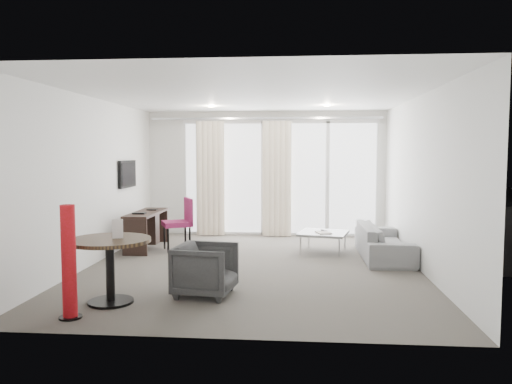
# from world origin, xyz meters

# --- Properties ---
(floor) EXTENTS (5.00, 6.00, 0.00)m
(floor) POSITION_xyz_m (0.00, 0.00, 0.00)
(floor) COLOR #524D45
(floor) RESTS_ON ground
(ceiling) EXTENTS (5.00, 6.00, 0.00)m
(ceiling) POSITION_xyz_m (0.00, 0.00, 2.60)
(ceiling) COLOR white
(ceiling) RESTS_ON ground
(wall_left) EXTENTS (0.00, 6.00, 2.60)m
(wall_left) POSITION_xyz_m (-2.50, 0.00, 1.30)
(wall_left) COLOR silver
(wall_left) RESTS_ON ground
(wall_right) EXTENTS (0.00, 6.00, 2.60)m
(wall_right) POSITION_xyz_m (2.50, 0.00, 1.30)
(wall_right) COLOR silver
(wall_right) RESTS_ON ground
(wall_front) EXTENTS (5.00, 0.00, 2.60)m
(wall_front) POSITION_xyz_m (0.00, -3.00, 1.30)
(wall_front) COLOR silver
(wall_front) RESTS_ON ground
(window_panel) EXTENTS (4.00, 0.02, 2.38)m
(window_panel) POSITION_xyz_m (0.30, 2.98, 1.20)
(window_panel) COLOR white
(window_panel) RESTS_ON ground
(window_frame) EXTENTS (4.10, 0.06, 2.44)m
(window_frame) POSITION_xyz_m (0.30, 2.97, 1.20)
(window_frame) COLOR white
(window_frame) RESTS_ON ground
(curtain_left) EXTENTS (0.60, 0.20, 2.38)m
(curtain_left) POSITION_xyz_m (-1.15, 2.82, 1.20)
(curtain_left) COLOR #F4E2C4
(curtain_left) RESTS_ON ground
(curtain_right) EXTENTS (0.60, 0.20, 2.38)m
(curtain_right) POSITION_xyz_m (0.25, 2.82, 1.20)
(curtain_right) COLOR #F4E2C4
(curtain_right) RESTS_ON ground
(curtain_track) EXTENTS (4.80, 0.04, 0.04)m
(curtain_track) POSITION_xyz_m (0.00, 2.82, 2.45)
(curtain_track) COLOR #B2B2B7
(curtain_track) RESTS_ON ceiling
(downlight_a) EXTENTS (0.12, 0.12, 0.02)m
(downlight_a) POSITION_xyz_m (-0.90, 1.60, 2.59)
(downlight_a) COLOR #FFE0B2
(downlight_a) RESTS_ON ceiling
(downlight_b) EXTENTS (0.12, 0.12, 0.02)m
(downlight_b) POSITION_xyz_m (1.20, 1.60, 2.59)
(downlight_b) COLOR #FFE0B2
(downlight_b) RESTS_ON ceiling
(desk) EXTENTS (0.44, 1.42, 0.67)m
(desk) POSITION_xyz_m (-2.06, 1.28, 0.33)
(desk) COLOR black
(desk) RESTS_ON floor
(tv) EXTENTS (0.05, 0.80, 0.50)m
(tv) POSITION_xyz_m (-2.46, 1.45, 1.35)
(tv) COLOR black
(tv) RESTS_ON wall_left
(desk_chair) EXTENTS (0.66, 0.65, 0.94)m
(desk_chair) POSITION_xyz_m (-1.47, 1.15, 0.47)
(desk_chair) COLOR #8C1F4F
(desk_chair) RESTS_ON floor
(round_table) EXTENTS (1.22, 1.22, 0.76)m
(round_table) POSITION_xyz_m (-1.48, -1.99, 0.38)
(round_table) COLOR black
(round_table) RESTS_ON floor
(menu_card) EXTENTS (0.12, 0.05, 0.22)m
(menu_card) POSITION_xyz_m (-1.39, -1.96, 0.72)
(menu_card) COLOR white
(menu_card) RESTS_ON round_table
(red_lamp) EXTENTS (0.30, 0.30, 1.20)m
(red_lamp) POSITION_xyz_m (-1.71, -2.55, 0.60)
(red_lamp) COLOR #A80F16
(red_lamp) RESTS_ON floor
(tub_armchair) EXTENTS (0.78, 0.77, 0.64)m
(tub_armchair) POSITION_xyz_m (-0.44, -1.59, 0.32)
(tub_armchair) COLOR #2E2E2F
(tub_armchair) RESTS_ON floor
(coffee_table) EXTENTS (0.97, 0.97, 0.36)m
(coffee_table) POSITION_xyz_m (1.13, 1.18, 0.18)
(coffee_table) COLOR gray
(coffee_table) RESTS_ON floor
(remote) EXTENTS (0.10, 0.15, 0.02)m
(remote) POSITION_xyz_m (1.15, 1.29, 0.36)
(remote) COLOR black
(remote) RESTS_ON coffee_table
(magazine) EXTENTS (0.28, 0.31, 0.02)m
(magazine) POSITION_xyz_m (1.13, 1.06, 0.36)
(magazine) COLOR gray
(magazine) RESTS_ON coffee_table
(sofa) EXTENTS (0.74, 1.89, 0.55)m
(sofa) POSITION_xyz_m (2.11, 0.82, 0.28)
(sofa) COLOR gray
(sofa) RESTS_ON floor
(terrace_slab) EXTENTS (5.60, 3.00, 0.12)m
(terrace_slab) POSITION_xyz_m (0.30, 4.50, -0.06)
(terrace_slab) COLOR #4D4D50
(terrace_slab) RESTS_ON ground
(rattan_chair_a) EXTENTS (0.68, 0.68, 0.78)m
(rattan_chair_a) POSITION_xyz_m (1.25, 4.51, 0.39)
(rattan_chair_a) COLOR brown
(rattan_chair_a) RESTS_ON terrace_slab
(rattan_chair_b) EXTENTS (0.69, 0.69, 0.89)m
(rattan_chair_b) POSITION_xyz_m (1.91, 4.78, 0.45)
(rattan_chair_b) COLOR brown
(rattan_chair_b) RESTS_ON terrace_slab
(rattan_table) EXTENTS (0.70, 0.70, 0.55)m
(rattan_table) POSITION_xyz_m (1.74, 4.49, 0.27)
(rattan_table) COLOR brown
(rattan_table) RESTS_ON terrace_slab
(balustrade) EXTENTS (5.50, 0.06, 1.05)m
(balustrade) POSITION_xyz_m (0.30, 5.95, 0.50)
(balustrade) COLOR #B2B2B7
(balustrade) RESTS_ON terrace_slab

